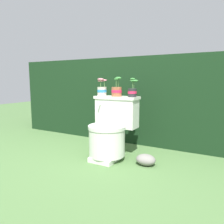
{
  "coord_description": "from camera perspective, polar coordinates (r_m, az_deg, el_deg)",
  "views": [
    {
      "loc": [
        1.21,
        -1.96,
        0.85
      ],
      "look_at": [
        0.06,
        0.11,
        0.5
      ],
      "focal_mm": 35.0,
      "sensor_mm": 36.0,
      "label": 1
    }
  ],
  "objects": [
    {
      "name": "potted_plant_left",
      "position": [
        2.56,
        -2.67,
        5.9
      ],
      "size": [
        0.11,
        0.11,
        0.2
      ],
      "color": "beige",
      "rests_on": "toilet"
    },
    {
      "name": "garden_stone",
      "position": [
        2.28,
        8.8,
        -12.22
      ],
      "size": [
        0.2,
        0.16,
        0.11
      ],
      "color": "gray",
      "rests_on": "ground"
    },
    {
      "name": "potted_plant_midleft",
      "position": [
        2.45,
        1.24,
        5.64
      ],
      "size": [
        0.12,
        0.12,
        0.22
      ],
      "color": "#9E5638",
      "rests_on": "toilet"
    },
    {
      "name": "hedge_backdrop",
      "position": [
        3.22,
        6.88,
        3.37
      ],
      "size": [
        3.74,
        0.71,
        1.15
      ],
      "color": "black",
      "rests_on": "ground"
    },
    {
      "name": "ground_plane",
      "position": [
        2.46,
        -2.51,
        -11.92
      ],
      "size": [
        12.0,
        12.0,
        0.0
      ],
      "primitive_type": "plane",
      "color": "#4C703D"
    },
    {
      "name": "potted_plant_middle",
      "position": [
        2.38,
        5.37,
        5.61
      ],
      "size": [
        0.1,
        0.12,
        0.2
      ],
      "color": "#262628",
      "rests_on": "toilet"
    },
    {
      "name": "toilet",
      "position": [
        2.41,
        -0.35,
        -4.73
      ],
      "size": [
        0.5,
        0.53,
        0.67
      ],
      "color": "silver",
      "rests_on": "ground"
    }
  ]
}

